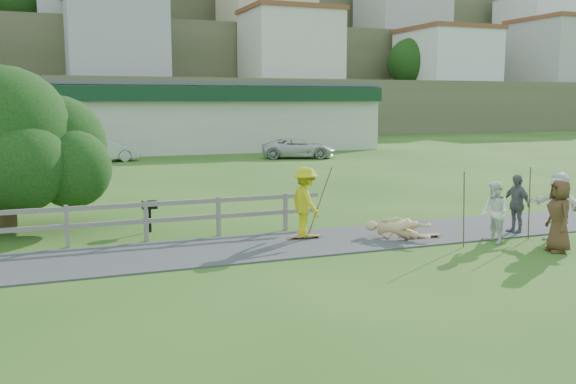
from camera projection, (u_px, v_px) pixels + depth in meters
name	position (u px, v px, depth m)	size (l,w,h in m)	color
ground	(256.00, 263.00, 14.86)	(260.00, 260.00, 0.00)	#285117
path	(238.00, 249.00, 16.24)	(34.00, 3.00, 0.04)	#323335
fence	(41.00, 221.00, 16.14)	(15.05, 0.10, 1.10)	slate
strip_mall	(158.00, 116.00, 48.15)	(32.50, 10.75, 5.10)	#BDB7A6
hillside	(63.00, 30.00, 96.99)	(220.00, 67.00, 47.50)	#4C5733
skater_rider	(306.00, 205.00, 17.27)	(1.21, 0.70, 1.88)	gold
skater_fallen	(397.00, 229.00, 17.26)	(1.78, 0.43, 0.65)	#D7B376
spectator_a	(495.00, 212.00, 16.87)	(0.80, 0.62, 1.64)	white
spectator_b	(516.00, 204.00, 18.12)	(0.99, 0.41, 1.69)	slate
spectator_c	(559.00, 216.00, 15.86)	(0.89, 0.58, 1.82)	#523520
spectator_d	(559.00, 207.00, 17.07)	(1.73, 0.55, 1.87)	white
car_silver	(100.00, 150.00, 39.27)	(1.56, 4.49, 1.48)	#B8B9C1
car_white	(298.00, 148.00, 41.97)	(2.20, 4.77, 1.33)	beige
tree	(4.00, 162.00, 18.31)	(6.26, 6.26, 4.03)	black
bbq	(150.00, 217.00, 18.33)	(0.42, 0.32, 0.90)	black
longboard_rider	(305.00, 238.00, 17.40)	(0.88, 0.21, 0.10)	#915F2F
longboard_fallen	(424.00, 237.00, 17.49)	(0.93, 0.23, 0.10)	#915F2F
helmet	(409.00, 231.00, 17.82)	(0.30, 0.30, 0.30)	red
pole_rider	(320.00, 199.00, 17.85)	(0.03, 0.03, 2.03)	#523820
pole_spec_left	(464.00, 210.00, 16.36)	(0.03, 0.03, 1.97)	#523820
pole_spec_right	(529.00, 203.00, 17.29)	(0.03, 0.03, 1.98)	#523820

